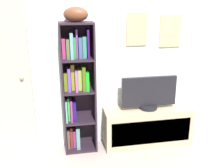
# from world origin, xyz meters

# --- Properties ---
(back_wall) EXTENTS (4.80, 0.08, 2.52)m
(back_wall) POSITION_xyz_m (0.00, 1.13, 1.26)
(back_wall) COLOR silver
(back_wall) RESTS_ON ground
(bookshelf) EXTENTS (0.39, 0.27, 1.58)m
(bookshelf) POSITION_xyz_m (-0.73, 0.99, 0.82)
(bookshelf) COLOR #271B27
(bookshelf) RESTS_ON ground
(football) EXTENTS (0.31, 0.23, 0.16)m
(football) POSITION_xyz_m (-0.71, 0.97, 1.66)
(football) COLOR brown
(football) RESTS_ON bookshelf
(tv_stand) EXTENTS (1.13, 0.34, 0.50)m
(tv_stand) POSITION_xyz_m (0.15, 0.93, 0.25)
(tv_stand) COLOR tan
(tv_stand) RESTS_ON ground
(television) EXTENTS (0.70, 0.22, 0.42)m
(television) POSITION_xyz_m (0.15, 0.93, 0.70)
(television) COLOR black
(television) RESTS_ON tv_stand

